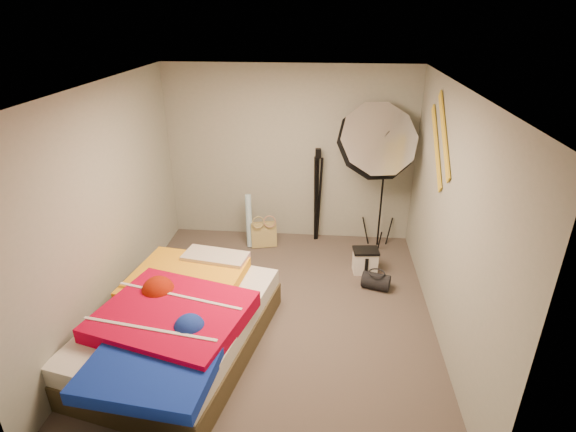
# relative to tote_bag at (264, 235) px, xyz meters

# --- Properties ---
(floor) EXTENTS (4.00, 4.00, 0.00)m
(floor) POSITION_rel_tote_bag_xyz_m (0.34, -1.59, -0.18)
(floor) COLOR #52483F
(floor) RESTS_ON ground
(ceiling) EXTENTS (4.00, 4.00, 0.00)m
(ceiling) POSITION_rel_tote_bag_xyz_m (0.34, -1.59, 2.32)
(ceiling) COLOR silver
(ceiling) RESTS_ON wall_back
(wall_back) EXTENTS (3.50, 0.00, 3.50)m
(wall_back) POSITION_rel_tote_bag_xyz_m (0.34, 0.41, 1.07)
(wall_back) COLOR gray
(wall_back) RESTS_ON floor
(wall_front) EXTENTS (3.50, 0.00, 3.50)m
(wall_front) POSITION_rel_tote_bag_xyz_m (0.34, -3.59, 1.07)
(wall_front) COLOR gray
(wall_front) RESTS_ON floor
(wall_left) EXTENTS (0.00, 4.00, 4.00)m
(wall_left) POSITION_rel_tote_bag_xyz_m (-1.41, -1.59, 1.07)
(wall_left) COLOR gray
(wall_left) RESTS_ON floor
(wall_right) EXTENTS (0.00, 4.00, 4.00)m
(wall_right) POSITION_rel_tote_bag_xyz_m (2.09, -1.59, 1.07)
(wall_right) COLOR gray
(wall_right) RESTS_ON floor
(tote_bag) EXTENTS (0.39, 0.24, 0.37)m
(tote_bag) POSITION_rel_tote_bag_xyz_m (0.00, 0.00, 0.00)
(tote_bag) COLOR tan
(tote_bag) RESTS_ON floor
(wrapping_roll) EXTENTS (0.13, 0.23, 0.77)m
(wrapping_roll) POSITION_rel_tote_bag_xyz_m (-0.21, 0.02, 0.20)
(wrapping_roll) COLOR #5DA4C4
(wrapping_roll) RESTS_ON floor
(camera_case) EXTENTS (0.32, 0.24, 0.30)m
(camera_case) POSITION_rel_tote_bag_xyz_m (1.41, -0.59, -0.03)
(camera_case) COLOR white
(camera_case) RESTS_ON floor
(duffel_bag) EXTENTS (0.38, 0.29, 0.20)m
(duffel_bag) POSITION_rel_tote_bag_xyz_m (1.52, -0.96, -0.08)
(duffel_bag) COLOR black
(duffel_bag) RESTS_ON floor
(wall_stripe_upper) EXTENTS (0.02, 0.91, 0.78)m
(wall_stripe_upper) POSITION_rel_tote_bag_xyz_m (2.07, -0.99, 1.77)
(wall_stripe_upper) COLOR gold
(wall_stripe_upper) RESTS_ON wall_right
(wall_stripe_lower) EXTENTS (0.02, 0.91, 0.78)m
(wall_stripe_lower) POSITION_rel_tote_bag_xyz_m (2.07, -0.74, 1.57)
(wall_stripe_lower) COLOR gold
(wall_stripe_lower) RESTS_ON wall_right
(bed) EXTENTS (1.85, 2.43, 0.61)m
(bed) POSITION_rel_tote_bag_xyz_m (-0.53, -2.24, 0.13)
(bed) COLOR #4A3E25
(bed) RESTS_ON floor
(photo_umbrella) EXTENTS (1.23, 0.86, 2.19)m
(photo_umbrella) POSITION_rel_tote_bag_xyz_m (1.49, 0.02, 1.39)
(photo_umbrella) COLOR black
(photo_umbrella) RESTS_ON floor
(camera_tripod) EXTENTS (0.08, 0.08, 1.39)m
(camera_tripod) POSITION_rel_tote_bag_xyz_m (0.74, 0.28, 0.62)
(camera_tripod) COLOR black
(camera_tripod) RESTS_ON floor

